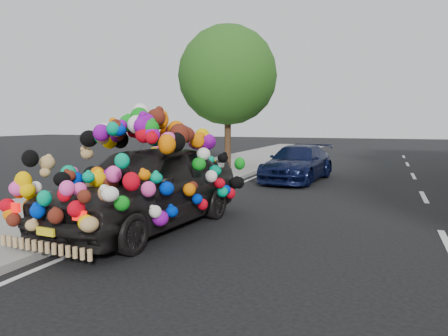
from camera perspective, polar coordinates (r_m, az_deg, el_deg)
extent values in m
plane|color=black|center=(8.73, 2.80, -7.69)|extent=(100.00, 100.00, 0.00)
cube|color=gray|center=(10.79, -19.63, -5.06)|extent=(4.00, 60.00, 0.12)
cube|color=gray|center=(9.67, -10.68, -6.04)|extent=(0.15, 60.00, 0.13)
cylinder|color=#332114|center=(18.71, 0.49, 3.88)|extent=(0.28, 0.28, 2.73)
sphere|color=#265617|center=(18.80, 0.49, 12.02)|extent=(4.20, 4.20, 4.20)
imported|color=black|center=(8.64, -10.14, -2.36)|extent=(2.43, 5.01, 1.65)
cube|color=red|center=(7.37, -25.74, -4.66)|extent=(0.23, 0.08, 0.14)
cube|color=red|center=(6.39, -18.36, -5.92)|extent=(0.23, 0.08, 0.14)
cube|color=yellow|center=(6.92, -22.28, -7.70)|extent=(0.34, 0.07, 0.12)
imported|color=black|center=(15.60, 9.58, 0.64)|extent=(2.21, 4.47, 1.25)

